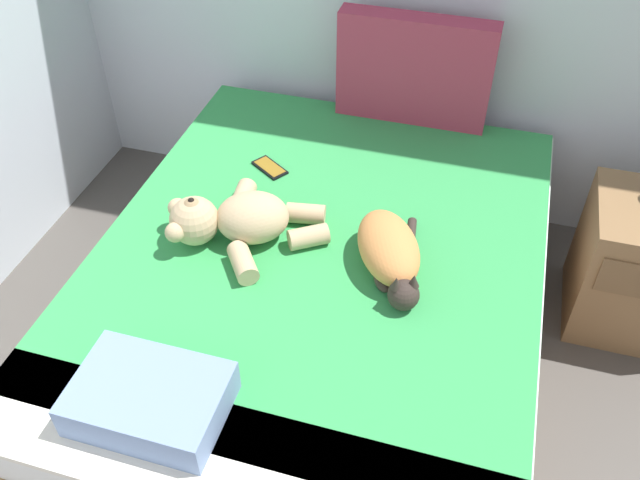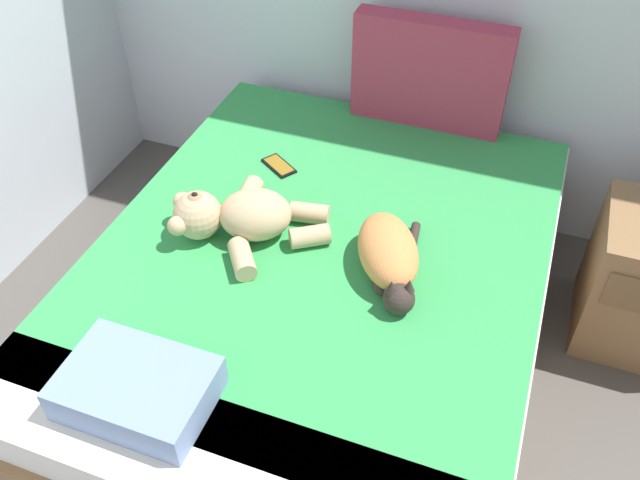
% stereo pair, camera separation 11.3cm
% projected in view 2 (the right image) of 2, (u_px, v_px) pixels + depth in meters
% --- Properties ---
extents(bed, '(1.54, 1.94, 0.54)m').
position_uv_depth(bed, '(320.00, 303.00, 2.46)').
color(bed, olive).
rests_on(bed, ground_plane).
extents(patterned_cushion, '(0.63, 0.10, 0.45)m').
position_uv_depth(patterned_cushion, '(430.00, 74.00, 2.71)').
color(patterned_cushion, '#A5334C').
rests_on(patterned_cushion, bed).
extents(cat, '(0.32, 0.44, 0.15)m').
position_uv_depth(cat, '(389.00, 255.00, 2.15)').
color(cat, '#D18447').
rests_on(cat, bed).
extents(teddy_bear, '(0.56, 0.47, 0.18)m').
position_uv_depth(teddy_bear, '(239.00, 216.00, 2.28)').
color(teddy_bear, tan).
rests_on(teddy_bear, bed).
extents(cell_phone, '(0.16, 0.14, 0.01)m').
position_uv_depth(cell_phone, '(279.00, 166.00, 2.62)').
color(cell_phone, black).
rests_on(cell_phone, bed).
extents(throw_pillow, '(0.40, 0.28, 0.11)m').
position_uv_depth(throw_pillow, '(137.00, 388.00, 1.79)').
color(throw_pillow, '#728CB7').
rests_on(throw_pillow, bed).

